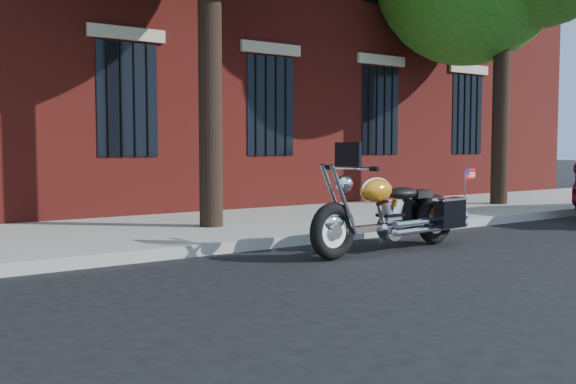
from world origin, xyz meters
TOP-DOWN VIEW (x-y plane):
  - ground at (0.00, 0.00)m, footprint 120.00×120.00m
  - curb at (0.00, 1.38)m, footprint 40.00×0.16m
  - sidewalk at (0.00, 3.26)m, footprint 40.00×3.60m
  - motorcycle at (1.83, 0.24)m, footprint 2.85×0.94m

SIDE VIEW (x-z plane):
  - ground at x=0.00m, z-range 0.00..0.00m
  - curb at x=0.00m, z-range 0.00..0.15m
  - sidewalk at x=0.00m, z-range 0.00..0.15m
  - motorcycle at x=1.83m, z-range -0.23..1.20m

